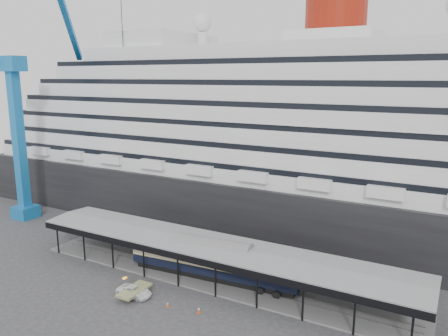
# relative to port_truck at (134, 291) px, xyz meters

# --- Properties ---
(ground) EXTENTS (200.00, 200.00, 0.00)m
(ground) POSITION_rel_port_truck_xyz_m (6.22, 4.04, -0.65)
(ground) COLOR #323234
(ground) RESTS_ON ground
(cruise_ship) EXTENTS (130.00, 30.00, 43.90)m
(cruise_ship) POSITION_rel_port_truck_xyz_m (6.27, 36.04, 17.69)
(cruise_ship) COLOR black
(cruise_ship) RESTS_ON ground
(platform_canopy) EXTENTS (56.00, 9.18, 5.30)m
(platform_canopy) POSITION_rel_port_truck_xyz_m (6.22, 9.04, 1.71)
(platform_canopy) COLOR slate
(platform_canopy) RESTS_ON ground
(crane_blue) EXTENTS (22.63, 19.19, 47.60)m
(crane_blue) POSITION_rel_port_truck_xyz_m (-38.89, 14.66, 19.30)
(crane_blue) COLOR #1972BC
(crane_blue) RESTS_ON ground
(port_truck) EXTENTS (4.75, 2.26, 1.31)m
(port_truck) POSITION_rel_port_truck_xyz_m (0.00, 0.00, 0.00)
(port_truck) COLOR white
(port_truck) RESTS_ON ground
(pullman_carriage) EXTENTS (24.70, 5.21, 24.07)m
(pullman_carriage) POSITION_rel_port_truck_xyz_m (6.44, 9.04, 2.24)
(pullman_carriage) COLOR black
(pullman_carriage) RESTS_ON ground
(traffic_cone_left) EXTENTS (0.39, 0.39, 0.73)m
(traffic_cone_left) POSITION_rel_port_truck_xyz_m (-1.34, 1.31, -0.29)
(traffic_cone_left) COLOR #CE450B
(traffic_cone_left) RESTS_ON ground
(traffic_cone_mid) EXTENTS (0.36, 0.36, 0.66)m
(traffic_cone_mid) POSITION_rel_port_truck_xyz_m (5.28, -0.08, -0.32)
(traffic_cone_mid) COLOR #E14D0C
(traffic_cone_mid) RESTS_ON ground
(traffic_cone_right) EXTENTS (0.54, 0.54, 0.82)m
(traffic_cone_right) POSITION_rel_port_truck_xyz_m (9.36, 0.59, -0.25)
(traffic_cone_right) COLOR #D0410B
(traffic_cone_right) RESTS_ON ground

